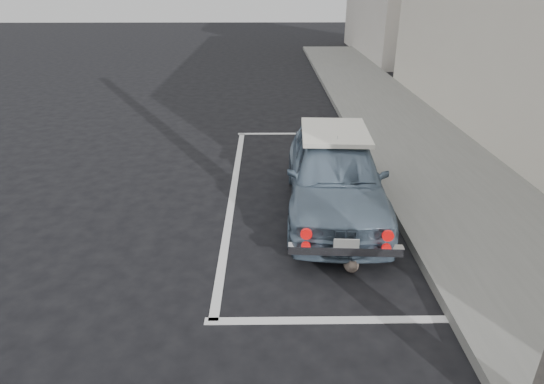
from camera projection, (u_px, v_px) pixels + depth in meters
The scene contains 7 objects.
ground at pixel (289, 294), 5.68m from camera, with size 80.00×80.00×0.00m, color black.
sidewalk at pixel (477, 213), 7.49m from camera, with size 2.80×40.00×0.15m, color slate.
pline_rear at pixel (335, 320), 5.23m from camera, with size 3.00×0.12×0.01m, color silver.
pline_front at pixel (297, 134), 11.57m from camera, with size 3.00×0.12×0.01m, color silver.
pline_side at pixel (233, 192), 8.38m from camera, with size 0.12×7.00×0.01m, color silver.
retro_coupe at pixel (335, 173), 7.49m from camera, with size 1.78×3.98×1.32m.
cat at pixel (351, 264), 6.08m from camera, with size 0.22×0.46×0.25m.
Camera 1 is at (-0.27, -4.60, 3.56)m, focal length 30.00 mm.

